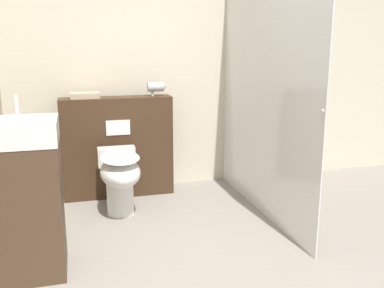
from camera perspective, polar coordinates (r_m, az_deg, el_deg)
wall_back at (r=4.36m, az=-4.32°, el=10.58°), size 8.00×0.06×2.50m
partition_panel at (r=4.18m, az=-9.88°, el=-0.37°), size 1.04×0.25×0.96m
shower_glass at (r=3.66m, az=9.54°, el=7.08°), size 0.04×1.89×2.13m
toilet at (r=3.68m, az=-9.60°, el=-4.23°), size 0.33×0.60×0.55m
sink_vanity at (r=2.89m, az=-21.62°, el=-6.77°), size 0.48×0.43×1.14m
hair_drier at (r=4.13m, az=-4.75°, el=7.58°), size 0.18×0.09×0.13m
folded_towel at (r=4.08m, az=-14.08°, el=6.31°), size 0.27×0.19×0.05m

